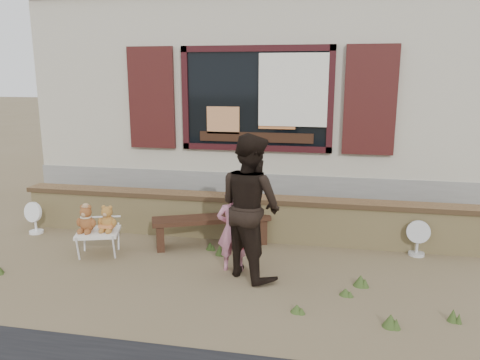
% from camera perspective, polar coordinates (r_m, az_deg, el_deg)
% --- Properties ---
extents(ground, '(80.00, 80.00, 0.00)m').
position_cam_1_polar(ground, '(6.30, -1.08, -10.11)').
color(ground, brown).
rests_on(ground, ground).
extents(shopfront, '(8.04, 5.13, 4.00)m').
position_cam_1_polar(shopfront, '(10.24, 4.30, 10.24)').
color(shopfront, '#AEA28D').
rests_on(shopfront, ground).
extents(brick_wall, '(7.10, 0.36, 0.67)m').
position_cam_1_polar(brick_wall, '(7.11, 0.63, -4.48)').
color(brick_wall, tan).
rests_on(brick_wall, ground).
extents(bench, '(1.71, 0.99, 0.44)m').
position_cam_1_polar(bench, '(6.83, -3.48, -5.43)').
color(bench, black).
rests_on(bench, ground).
extents(folding_chair, '(0.68, 0.64, 0.34)m').
position_cam_1_polar(folding_chair, '(6.77, -16.90, -6.22)').
color(folding_chair, silver).
rests_on(folding_chair, ground).
extents(teddy_bear_left, '(0.34, 0.32, 0.38)m').
position_cam_1_polar(teddy_bear_left, '(6.73, -18.20, -4.42)').
color(teddy_bear_left, brown).
rests_on(teddy_bear_left, folding_chair).
extents(teddy_bear_right, '(0.33, 0.30, 0.37)m').
position_cam_1_polar(teddy_bear_right, '(6.68, -15.84, -4.46)').
color(teddy_bear_right, '#8E5E27').
rests_on(teddy_bear_right, folding_chair).
extents(child, '(0.42, 0.31, 1.08)m').
position_cam_1_polar(child, '(5.92, -0.91, -6.04)').
color(child, pink).
rests_on(child, ground).
extents(adult, '(1.09, 1.07, 1.78)m').
position_cam_1_polar(adult, '(5.68, 1.28, -3.20)').
color(adult, black).
rests_on(adult, ground).
extents(fan_left, '(0.33, 0.22, 0.51)m').
position_cam_1_polar(fan_left, '(8.02, -23.72, -4.20)').
color(fan_left, white).
rests_on(fan_left, ground).
extents(fan_right, '(0.32, 0.22, 0.51)m').
position_cam_1_polar(fan_right, '(6.92, 20.84, -6.59)').
color(fan_right, silver).
rests_on(fan_right, ground).
extents(grass_tufts, '(5.46, 1.82, 0.14)m').
position_cam_1_polar(grass_tufts, '(5.62, 5.07, -12.43)').
color(grass_tufts, '#384E1F').
rests_on(grass_tufts, ground).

